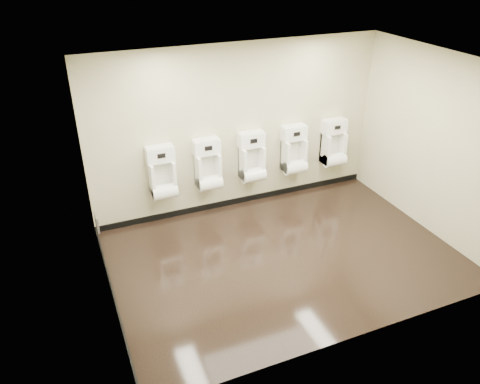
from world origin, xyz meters
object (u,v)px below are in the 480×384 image
at_px(urinal_0, 162,176).
at_px(urinal_4, 334,146).
at_px(urinal_2, 252,161).
at_px(access_panel, 97,222).
at_px(urinal_1, 208,168).
at_px(urinal_3, 294,153).

relative_size(urinal_0, urinal_4, 1.00).
bearing_deg(urinal_2, urinal_0, 180.00).
relative_size(access_panel, urinal_1, 0.30).
xyz_separation_m(access_panel, urinal_1, (1.88, 0.40, 0.36)).
xyz_separation_m(urinal_2, urinal_4, (1.62, 0.00, 0.00)).
relative_size(urinal_0, urinal_1, 1.00).
bearing_deg(access_panel, urinal_3, 6.59).
bearing_deg(urinal_4, urinal_3, 180.00).
bearing_deg(access_panel, urinal_4, 5.35).
relative_size(urinal_0, urinal_2, 1.00).
bearing_deg(urinal_2, urinal_4, 0.00).
distance_m(access_panel, urinal_4, 4.31).
relative_size(urinal_1, urinal_4, 1.00).
relative_size(urinal_3, urinal_4, 1.00).
height_order(urinal_3, urinal_4, same).
height_order(urinal_1, urinal_4, same).
bearing_deg(urinal_1, urinal_3, 0.00).
bearing_deg(urinal_0, access_panel, -160.21).
bearing_deg(urinal_0, urinal_3, 0.00).
bearing_deg(urinal_4, urinal_1, 180.00).
distance_m(urinal_1, urinal_3, 1.59).
bearing_deg(urinal_1, access_panel, -167.94).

